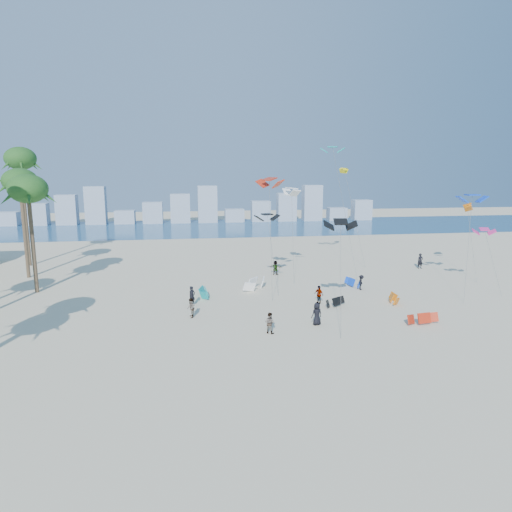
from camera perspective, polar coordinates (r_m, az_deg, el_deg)
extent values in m
plane|color=beige|center=(28.56, -1.33, -15.20)|extent=(220.00, 220.00, 0.00)
plane|color=navy|center=(98.32, -6.50, 3.47)|extent=(220.00, 220.00, 0.00)
imported|color=black|center=(43.04, -7.88, -4.91)|extent=(0.80, 0.77, 1.84)
imported|color=gray|center=(35.87, 1.67, -8.22)|extent=(1.01, 0.98, 1.65)
imported|color=black|center=(37.92, 7.50, -7.08)|extent=(1.03, 0.82, 1.84)
imported|color=gray|center=(43.80, 7.73, -4.72)|extent=(0.91, 1.06, 1.71)
imported|color=black|center=(49.37, 12.82, -3.19)|extent=(0.99, 1.17, 1.57)
imported|color=gray|center=(54.89, 2.40, -1.44)|extent=(1.64, 1.17, 1.70)
imported|color=black|center=(61.74, 19.56, -0.59)|extent=(0.73, 0.50, 1.92)
imported|color=gray|center=(39.77, -8.03, -6.37)|extent=(0.69, 0.85, 1.67)
cylinder|color=#595959|center=(46.66, 2.07, 0.19)|extent=(0.69, 3.07, 7.83)
cylinder|color=#595959|center=(51.07, 4.55, 2.49)|extent=(0.14, 2.48, 10.29)
cylinder|color=#595959|center=(48.91, 24.64, 0.93)|extent=(2.34, 3.65, 9.89)
cylinder|color=#595959|center=(45.03, 1.84, 2.12)|extent=(0.30, 3.64, 11.41)
cylinder|color=#595959|center=(60.06, 12.05, 4.57)|extent=(2.48, 2.37, 12.42)
cylinder|color=#595959|center=(52.22, 27.13, -0.69)|extent=(0.59, 2.89, 6.35)
cylinder|color=#595959|center=(53.99, 10.88, 5.23)|extent=(2.09, 4.22, 14.85)
cylinder|color=#595959|center=(58.73, 25.02, 1.58)|extent=(1.27, 4.99, 8.23)
cylinder|color=#595959|center=(36.11, 10.40, -2.73)|extent=(0.89, 3.53, 8.34)
cylinder|color=brown|center=(51.40, -25.79, 1.61)|extent=(0.40, 0.40, 10.48)
ellipsoid|color=#1D4F1C|center=(50.92, -26.28, 7.44)|extent=(3.80, 3.80, 2.85)
cylinder|color=brown|center=(58.88, -26.61, 2.86)|extent=(0.40, 0.40, 11.04)
ellipsoid|color=#1D4F1C|center=(58.48, -27.07, 8.22)|extent=(3.80, 3.80, 2.85)
cylinder|color=brown|center=(65.99, -26.52, 4.75)|extent=(0.40, 0.40, 13.63)
ellipsoid|color=#1D4F1C|center=(65.75, -27.03, 10.66)|extent=(3.80, 3.80, 2.85)
cube|color=#9EADBF|center=(114.82, -28.20, 4.06)|extent=(4.40, 3.00, 3.00)
cube|color=#9EADBF|center=(112.79, -25.27, 4.67)|extent=(4.40, 3.00, 4.80)
cube|color=#9EADBF|center=(111.07, -22.24, 5.29)|extent=(4.40, 3.00, 6.60)
cube|color=#9EADBF|center=(109.69, -19.11, 5.91)|extent=(4.40, 3.00, 8.40)
cube|color=#9EADBF|center=(108.95, -15.81, 4.64)|extent=(4.40, 3.00, 3.00)
cube|color=#9EADBF|center=(108.23, -12.57, 5.23)|extent=(4.40, 3.00, 4.80)
cube|color=#9EADBF|center=(107.88, -9.29, 5.81)|extent=(4.40, 3.00, 6.60)
cube|color=#9EADBF|center=(107.88, -5.99, 6.37)|extent=(4.40, 3.00, 8.40)
cube|color=#9EADBF|center=(108.56, -2.68, 5.02)|extent=(4.40, 3.00, 3.00)
cube|color=#9EADBF|center=(109.26, 0.57, 5.54)|extent=(4.40, 3.00, 4.80)
cube|color=#9EADBF|center=(110.31, 3.77, 6.04)|extent=(4.40, 3.00, 6.60)
cube|color=#9EADBF|center=(111.70, 6.91, 6.51)|extent=(4.40, 3.00, 8.40)
cube|color=#9EADBF|center=(113.72, 9.91, 5.13)|extent=(4.40, 3.00, 3.00)
cube|color=#9EADBF|center=(115.72, 12.85, 5.57)|extent=(4.40, 3.00, 4.80)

